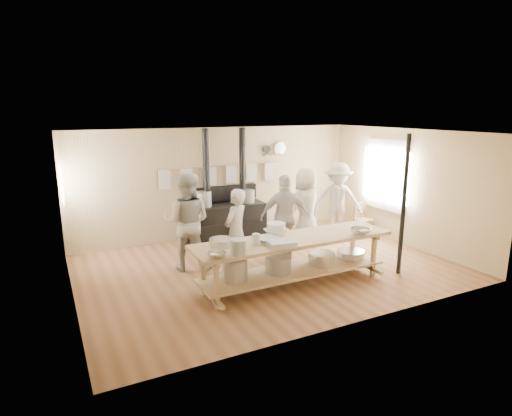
# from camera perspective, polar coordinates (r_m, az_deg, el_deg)

# --- Properties ---
(ground) EXTENTS (7.00, 7.00, 0.00)m
(ground) POSITION_cam_1_polar(r_m,az_deg,el_deg) (8.41, 1.68, -7.94)
(ground) COLOR brown
(ground) RESTS_ON ground
(room_shell) EXTENTS (7.00, 7.00, 7.00)m
(room_shell) POSITION_cam_1_polar(r_m,az_deg,el_deg) (7.97, 1.76, 3.01)
(room_shell) COLOR tan
(room_shell) RESTS_ON ground
(window_right) EXTENTS (0.09, 1.50, 1.65)m
(window_right) POSITION_cam_1_polar(r_m,az_deg,el_deg) (10.52, 17.05, 4.22)
(window_right) COLOR beige
(window_right) RESTS_ON ground
(left_opening) EXTENTS (0.00, 0.90, 0.90)m
(left_opening) POSITION_cam_1_polar(r_m,az_deg,el_deg) (9.02, -24.51, 2.86)
(left_opening) COLOR white
(left_opening) RESTS_ON ground
(stove) EXTENTS (1.90, 0.75, 2.60)m
(stove) POSITION_cam_1_polar(r_m,az_deg,el_deg) (10.08, -4.05, -1.29)
(stove) COLOR black
(stove) RESTS_ON ground
(towel_rail) EXTENTS (3.00, 0.04, 0.47)m
(towel_rail) POSITION_cam_1_polar(r_m,az_deg,el_deg) (10.13, -4.73, 4.80)
(towel_rail) COLOR tan
(towel_rail) RESTS_ON ground
(back_wall_shelf) EXTENTS (0.63, 0.14, 0.32)m
(back_wall_shelf) POSITION_cam_1_polar(r_m,az_deg,el_deg) (10.74, 2.48, 7.66)
(back_wall_shelf) COLOR tan
(back_wall_shelf) RESTS_ON ground
(prep_table) EXTENTS (3.60, 0.90, 0.85)m
(prep_table) POSITION_cam_1_polar(r_m,az_deg,el_deg) (7.50, 4.93, -6.43)
(prep_table) COLOR tan
(prep_table) RESTS_ON ground
(support_post) EXTENTS (0.08, 0.08, 2.60)m
(support_post) POSITION_cam_1_polar(r_m,az_deg,el_deg) (8.20, 19.08, 0.27)
(support_post) COLOR black
(support_post) RESTS_ON ground
(cook_far_left) EXTENTS (0.70, 0.64, 1.60)m
(cook_far_left) POSITION_cam_1_polar(r_m,az_deg,el_deg) (7.95, -2.70, -3.13)
(cook_far_left) COLOR #B8B2A3
(cook_far_left) RESTS_ON ground
(cook_left) EXTENTS (1.15, 1.07, 1.88)m
(cook_left) POSITION_cam_1_polar(r_m,az_deg,el_deg) (8.17, -9.18, -1.84)
(cook_left) COLOR #B8B2A3
(cook_left) RESTS_ON ground
(cook_center) EXTENTS (0.97, 0.75, 1.76)m
(cook_center) POSITION_cam_1_polar(r_m,az_deg,el_deg) (9.57, 6.67, 0.10)
(cook_center) COLOR #B8B2A3
(cook_center) RESTS_ON ground
(cook_right) EXTENTS (1.10, 0.75, 1.74)m
(cook_right) POSITION_cam_1_polar(r_m,az_deg,el_deg) (8.73, 3.91, -1.20)
(cook_right) COLOR #B8B2A3
(cook_right) RESTS_ON ground
(cook_by_window) EXTENTS (1.35, 1.17, 1.81)m
(cook_by_window) POSITION_cam_1_polar(r_m,az_deg,el_deg) (10.24, 10.82, 0.94)
(cook_by_window) COLOR #B8B2A3
(cook_by_window) RESTS_ON ground
(chair) EXTENTS (0.40, 0.40, 0.79)m
(chair) POSITION_cam_1_polar(r_m,az_deg,el_deg) (10.80, 14.13, -2.26)
(chair) COLOR brown
(chair) RESTS_ON ground
(bowl_white_a) EXTENTS (0.39, 0.39, 0.09)m
(bowl_white_a) POSITION_cam_1_polar(r_m,az_deg,el_deg) (7.14, 1.56, -4.24)
(bowl_white_a) COLOR silver
(bowl_white_a) RESTS_ON prep_table
(bowl_steel_a) EXTENTS (0.40, 0.40, 0.09)m
(bowl_steel_a) POSITION_cam_1_polar(r_m,az_deg,el_deg) (6.44, -5.28, -6.22)
(bowl_steel_a) COLOR silver
(bowl_steel_a) RESTS_ON prep_table
(bowl_white_b) EXTENTS (0.49, 0.49, 0.10)m
(bowl_white_b) POSITION_cam_1_polar(r_m,az_deg,el_deg) (7.58, 2.69, -3.17)
(bowl_white_b) COLOR silver
(bowl_white_b) RESTS_ON prep_table
(bowl_steel_b) EXTENTS (0.41, 0.41, 0.11)m
(bowl_steel_b) POSITION_cam_1_polar(r_m,az_deg,el_deg) (7.80, 13.73, -3.02)
(bowl_steel_b) COLOR silver
(bowl_steel_b) RESTS_ON prep_table
(roasting_pan) EXTENTS (0.47, 0.35, 0.10)m
(roasting_pan) POSITION_cam_1_polar(r_m,az_deg,el_deg) (6.90, 3.46, -4.82)
(roasting_pan) COLOR #B2B2B7
(roasting_pan) RESTS_ON prep_table
(mixing_bowl_large) EXTENTS (0.43, 0.43, 0.12)m
(mixing_bowl_large) POSITION_cam_1_polar(r_m,az_deg,el_deg) (6.95, -4.67, -4.60)
(mixing_bowl_large) COLOR silver
(mixing_bowl_large) RESTS_ON prep_table
(bucket_galv) EXTENTS (0.31, 0.31, 0.23)m
(bucket_galv) POSITION_cam_1_polar(r_m,az_deg,el_deg) (6.55, -2.35, -5.18)
(bucket_galv) COLOR gray
(bucket_galv) RESTS_ON prep_table
(deep_bowl_enamel) EXTENTS (0.42, 0.42, 0.21)m
(deep_bowl_enamel) POSITION_cam_1_polar(r_m,az_deg,el_deg) (7.56, 2.69, -2.78)
(deep_bowl_enamel) COLOR silver
(deep_bowl_enamel) RESTS_ON prep_table
(pitcher) EXTENTS (0.16, 0.16, 0.19)m
(pitcher) POSITION_cam_1_polar(r_m,az_deg,el_deg) (6.96, 0.00, -4.24)
(pitcher) COLOR silver
(pitcher) RESTS_ON prep_table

